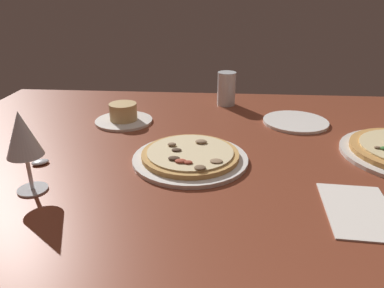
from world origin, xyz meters
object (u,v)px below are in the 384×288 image
(wine_glass_far, at_px, (22,137))
(paper_menu, at_px, (359,211))
(pizza_main, at_px, (192,156))
(ramekin_on_saucer, at_px, (124,115))
(side_plate, at_px, (295,122))
(spoon, at_px, (39,160))
(water_glass, at_px, (226,91))

(wine_glass_far, xyz_separation_m, paper_menu, (0.65, -0.03, -0.12))
(pizza_main, bearing_deg, ramekin_on_saucer, 131.95)
(ramekin_on_saucer, bearing_deg, side_plate, 3.36)
(side_plate, xyz_separation_m, spoon, (-0.67, -0.33, 0.00))
(pizza_main, relative_size, side_plate, 1.41)
(pizza_main, height_order, wine_glass_far, wine_glass_far)
(ramekin_on_saucer, distance_m, paper_menu, 0.72)
(ramekin_on_saucer, xyz_separation_m, spoon, (-0.13, -0.29, -0.02))
(ramekin_on_saucer, bearing_deg, paper_menu, -38.58)
(pizza_main, bearing_deg, wine_glass_far, -152.71)
(wine_glass_far, distance_m, water_glass, 0.76)
(paper_menu, bearing_deg, spoon, 170.97)
(spoon, bearing_deg, paper_menu, -12.69)
(wine_glass_far, distance_m, side_plate, 0.78)
(wine_glass_far, relative_size, water_glass, 1.48)
(wine_glass_far, height_order, paper_menu, wine_glass_far)
(ramekin_on_saucer, height_order, wine_glass_far, wine_glass_far)
(water_glass, bearing_deg, ramekin_on_saucer, -146.84)
(ramekin_on_saucer, bearing_deg, water_glass, 33.16)
(water_glass, bearing_deg, pizza_main, -100.51)
(pizza_main, bearing_deg, spoon, -174.64)
(pizza_main, xyz_separation_m, spoon, (-0.37, -0.03, -0.01))
(side_plate, distance_m, paper_menu, 0.48)
(ramekin_on_saucer, relative_size, paper_menu, 0.94)
(spoon, bearing_deg, ramekin_on_saucer, 65.37)
(pizza_main, distance_m, ramekin_on_saucer, 0.35)
(pizza_main, relative_size, water_glass, 2.40)
(water_glass, height_order, paper_menu, water_glass)
(paper_menu, bearing_deg, pizza_main, 153.66)
(wine_glass_far, height_order, water_glass, wine_glass_far)
(pizza_main, height_order, spoon, pizza_main)
(side_plate, bearing_deg, water_glass, 140.32)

